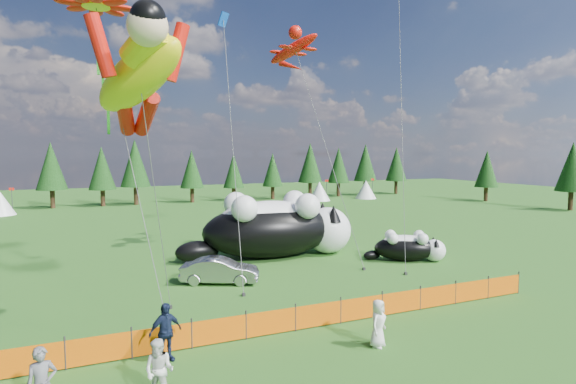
# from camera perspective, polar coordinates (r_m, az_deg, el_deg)

# --- Properties ---
(ground) EXTENTS (160.00, 160.00, 0.00)m
(ground) POSITION_cam_1_polar(r_m,az_deg,el_deg) (21.16, 0.09, -14.03)
(ground) COLOR #0F3D0B
(ground) RESTS_ON ground
(safety_fence) EXTENTS (22.06, 0.06, 1.10)m
(safety_fence) POSITION_cam_1_polar(r_m,az_deg,el_deg) (18.43, 3.90, -15.30)
(safety_fence) COLOR #262626
(safety_fence) RESTS_ON ground
(tree_line) EXTENTS (90.00, 4.00, 8.00)m
(tree_line) POSITION_cam_1_polar(r_m,az_deg,el_deg) (63.95, -15.99, 2.13)
(tree_line) COLOR black
(tree_line) RESTS_ON ground
(festival_tents) EXTENTS (50.00, 3.20, 2.80)m
(festival_tents) POSITION_cam_1_polar(r_m,az_deg,el_deg) (61.62, -5.15, -0.22)
(festival_tents) COLOR white
(festival_tents) RESTS_ON ground
(cat_large) EXTENTS (11.92, 4.91, 4.30)m
(cat_large) POSITION_cam_1_polar(r_m,az_deg,el_deg) (29.91, -1.38, -4.38)
(cat_large) COLOR black
(cat_large) RESTS_ON ground
(cat_small) EXTENTS (4.84, 3.51, 1.90)m
(cat_small) POSITION_cam_1_polar(r_m,az_deg,el_deg) (30.02, 15.09, -6.73)
(cat_small) COLOR black
(cat_small) RESTS_ON ground
(car) EXTENTS (4.32, 2.99, 1.35)m
(car) POSITION_cam_1_polar(r_m,az_deg,el_deg) (24.44, -8.65, -9.82)
(car) COLOR #A2A1A6
(car) RESTS_ON ground
(spectator_b) EXTENTS (0.99, 0.89, 1.76)m
(spectator_b) POSITION_cam_1_polar(r_m,az_deg,el_deg) (13.80, -16.05, -20.97)
(spectator_b) COLOR silver
(spectator_b) RESTS_ON ground
(spectator_c) EXTENTS (1.28, 0.93, 1.97)m
(spectator_c) POSITION_cam_1_polar(r_m,az_deg,el_deg) (16.03, -15.31, -16.78)
(spectator_c) COLOR #141D38
(spectator_c) RESTS_ON ground
(spectator_e) EXTENTS (0.99, 0.91, 1.70)m
(spectator_e) POSITION_cam_1_polar(r_m,az_deg,el_deg) (16.90, 11.37, -16.02)
(spectator_e) COLOR silver
(spectator_e) RESTS_ON ground
(superhero_kite) EXTENTS (6.46, 6.94, 12.08)m
(superhero_kite) POSITION_cam_1_polar(r_m,az_deg,el_deg) (16.55, -18.46, 13.80)
(superhero_kite) COLOR yellow
(superhero_kite) RESTS_ON ground
(gecko_kite) EXTENTS (5.69, 11.09, 16.32)m
(gecko_kite) POSITION_cam_1_polar(r_m,az_deg,el_deg) (33.39, 0.68, 17.69)
(gecko_kite) COLOR red
(gecko_kite) RESTS_ON ground
(flower_kite) EXTENTS (4.10, 6.08, 13.30)m
(flower_kite) POSITION_cam_1_polar(r_m,az_deg,el_deg) (20.42, -23.17, 20.52)
(flower_kite) COLOR red
(flower_kite) RESTS_ON ground
(diamond_kite_a) EXTENTS (1.33, 6.27, 15.87)m
(diamond_kite_a) POSITION_cam_1_polar(r_m,az_deg,el_deg) (27.76, -8.13, 19.91)
(diamond_kite_a) COLOR blue
(diamond_kite_a) RESTS_ON ground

